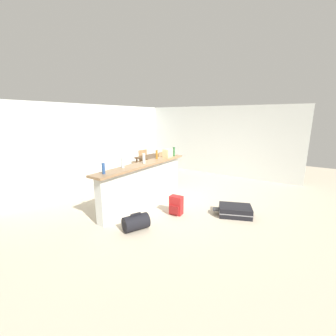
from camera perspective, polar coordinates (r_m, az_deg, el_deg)
ground_plane at (r=5.95m, az=2.85°, el=-8.08°), size 13.00×13.00×0.05m
wall_back at (r=7.62m, az=-17.28°, el=5.93°), size 6.60×0.10×2.50m
wall_right at (r=8.48m, az=11.84°, el=6.92°), size 0.10×6.00×2.50m
partition_half_wall at (r=5.46m, az=-6.08°, el=-4.36°), size 2.80×0.20×0.99m
bar_countertop at (r=5.33m, az=-6.22°, el=0.98°), size 2.96×0.40×0.05m
bottle_blue at (r=4.46m, az=-16.32°, el=-0.12°), size 0.06×0.06×0.22m
bottle_clear at (r=4.90m, az=-11.63°, el=1.35°), size 0.07×0.07×0.22m
bottle_white at (r=5.28m, az=-6.26°, el=2.47°), size 0.07×0.07×0.24m
bottle_amber at (r=5.82m, az=-2.96°, el=3.48°), size 0.06×0.06×0.23m
bottle_green at (r=6.22m, az=1.53°, el=4.23°), size 0.06×0.06×0.25m
grocery_bag at (r=6.09m, az=-0.06°, el=3.88°), size 0.26×0.18×0.22m
dining_table at (r=7.98m, az=-3.90°, el=2.40°), size 1.10×0.80×0.74m
dining_chair_near_partition at (r=7.69m, az=-0.94°, el=1.04°), size 0.40×0.40×0.93m
dining_chair_far_side at (r=8.36m, az=-6.95°, el=1.93°), size 0.44×0.44×0.93m
suitcase_flat_black at (r=5.16m, az=16.89°, el=-10.51°), size 0.72×0.89×0.22m
duffel_bag_black at (r=4.40m, az=-8.27°, el=-13.72°), size 0.56×0.48×0.34m
backpack_red at (r=4.98m, az=2.09°, el=-9.66°), size 0.27×0.30×0.42m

